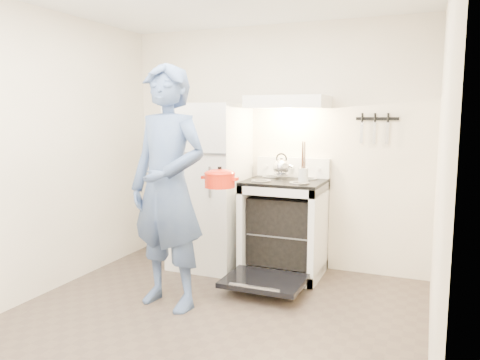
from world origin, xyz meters
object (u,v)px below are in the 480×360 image
object	(u,v)px
stove_body	(284,229)
refrigerator	(209,186)
dutch_oven	(220,180)
person	(168,188)
tea_kettle	(281,166)

from	to	relation	value
stove_body	refrigerator	bearing A→B (deg)	-178.23
refrigerator	stove_body	world-z (taller)	refrigerator
refrigerator	stove_body	distance (m)	0.90
refrigerator	dutch_oven	xyz separation A→B (m)	(0.49, -0.81, 0.19)
stove_body	person	distance (m)	1.39
refrigerator	stove_body	size ratio (longest dim) A/B	1.85
stove_body	tea_kettle	xyz separation A→B (m)	(-0.07, 0.11, 0.62)
person	dutch_oven	size ratio (longest dim) A/B	6.13
tea_kettle	stove_body	bearing A→B (deg)	-56.97
stove_body	tea_kettle	size ratio (longest dim) A/B	3.60
person	dutch_oven	bearing A→B (deg)	47.50
dutch_oven	stove_body	bearing A→B (deg)	69.38
stove_body	person	size ratio (longest dim) A/B	0.46
dutch_oven	refrigerator	bearing A→B (deg)	121.35
person	dutch_oven	world-z (taller)	person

